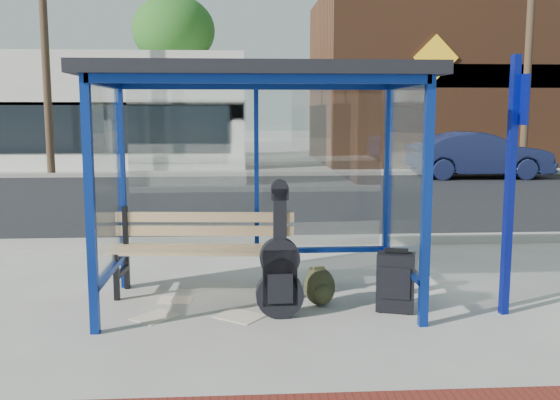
{
  "coord_description": "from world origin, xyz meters",
  "views": [
    {
      "loc": [
        -0.19,
        -6.24,
        1.98
      ],
      "look_at": [
        0.23,
        0.2,
        1.06
      ],
      "focal_mm": 40.0,
      "sensor_mm": 36.0,
      "label": 1
    }
  ],
  "objects": [
    {
      "name": "ground",
      "position": [
        0.0,
        0.0,
        0.0
      ],
      "size": [
        120.0,
        120.0,
        0.0
      ],
      "primitive_type": "plane",
      "color": "#B2ADA0",
      "rests_on": "ground"
    },
    {
      "name": "curb_near",
      "position": [
        0.0,
        2.9,
        0.06
      ],
      "size": [
        60.0,
        0.25,
        0.12
      ],
      "primitive_type": "cube",
      "color": "gray",
      "rests_on": "ground"
    },
    {
      "name": "street_asphalt",
      "position": [
        0.0,
        8.0,
        0.0
      ],
      "size": [
        60.0,
        10.0,
        0.0
      ],
      "primitive_type": "cube",
      "color": "black",
      "rests_on": "ground"
    },
    {
      "name": "curb_far",
      "position": [
        0.0,
        13.1,
        0.06
      ],
      "size": [
        60.0,
        0.25,
        0.12
      ],
      "primitive_type": "cube",
      "color": "gray",
      "rests_on": "ground"
    },
    {
      "name": "far_sidewalk",
      "position": [
        0.0,
        15.0,
        0.0
      ],
      "size": [
        60.0,
        4.0,
        0.01
      ],
      "primitive_type": "cube",
      "color": "#B2ADA0",
      "rests_on": "ground"
    },
    {
      "name": "bus_shelter",
      "position": [
        0.0,
        0.07,
        2.07
      ],
      "size": [
        3.3,
        1.8,
        2.42
      ],
      "color": "navy",
      "rests_on": "ground"
    },
    {
      "name": "storefront_white",
      "position": [
        -9.0,
        17.99,
        2.0
      ],
      "size": [
        18.0,
        6.04,
        4.0
      ],
      "color": "silver",
      "rests_on": "ground"
    },
    {
      "name": "storefront_brown",
      "position": [
        8.0,
        18.49,
        3.2
      ],
      "size": [
        10.0,
        7.08,
        6.4
      ],
      "color": "#59331E",
      "rests_on": "ground"
    },
    {
      "name": "tree_mid",
      "position": [
        -3.0,
        22.0,
        5.45
      ],
      "size": [
        3.6,
        3.6,
        7.03
      ],
      "color": "#4C3826",
      "rests_on": "ground"
    },
    {
      "name": "tree_right",
      "position": [
        12.5,
        22.0,
        5.45
      ],
      "size": [
        3.6,
        3.6,
        7.03
      ],
      "color": "#4C3826",
      "rests_on": "ground"
    },
    {
      "name": "utility_pole_west",
      "position": [
        -6.0,
        13.4,
        4.11
      ],
      "size": [
        1.6,
        0.24,
        8.0
      ],
      "color": "#4C3826",
      "rests_on": "ground"
    },
    {
      "name": "utility_pole_east",
      "position": [
        9.0,
        13.4,
        4.11
      ],
      "size": [
        1.6,
        0.24,
        8.0
      ],
      "color": "#4C3826",
      "rests_on": "ground"
    },
    {
      "name": "bench",
      "position": [
        -0.59,
        0.47,
        0.53
      ],
      "size": [
        2.02,
        0.63,
        0.94
      ],
      "rotation": [
        0.0,
        0.0,
        -0.08
      ],
      "color": "black",
      "rests_on": "ground"
    },
    {
      "name": "guitar_bag",
      "position": [
        0.19,
        -0.42,
        0.46
      ],
      "size": [
        0.46,
        0.14,
        1.26
      ],
      "rotation": [
        0.0,
        0.0,
        0.02
      ],
      "color": "black",
      "rests_on": "ground"
    },
    {
      "name": "suitcase",
      "position": [
        1.35,
        -0.3,
        0.3
      ],
      "size": [
        0.42,
        0.33,
        0.64
      ],
      "rotation": [
        0.0,
        0.0,
        -0.3
      ],
      "color": "black",
      "rests_on": "ground"
    },
    {
      "name": "backpack",
      "position": [
        0.62,
        -0.07,
        0.19
      ],
      "size": [
        0.37,
        0.35,
        0.4
      ],
      "rotation": [
        0.0,
        0.0,
        0.22
      ],
      "color": "#272816",
      "rests_on": "ground"
    },
    {
      "name": "sign_post",
      "position": [
        2.41,
        -0.45,
        1.41
      ],
      "size": [
        0.12,
        0.31,
        2.51
      ],
      "rotation": [
        0.0,
        0.0,
        0.14
      ],
      "color": "navy",
      "rests_on": "ground"
    },
    {
      "name": "newspaper_a",
      "position": [
        -1.02,
        -0.35,
        0.0
      ],
      "size": [
        0.5,
        0.51,
        0.01
      ],
      "primitive_type": "cube",
      "rotation": [
        0.0,
        0.0,
        0.86
      ],
      "color": "white",
      "rests_on": "ground"
    },
    {
      "name": "newspaper_b",
      "position": [
        -0.2,
        -0.38,
        0.0
      ],
      "size": [
        0.54,
        0.52,
        0.01
      ],
      "primitive_type": "cube",
      "rotation": [
        0.0,
        0.0,
        -0.64
      ],
      "color": "white",
      "rests_on": "ground"
    },
    {
      "name": "newspaper_c",
      "position": [
        -0.88,
        0.21,
        0.0
      ],
      "size": [
        0.37,
        0.3,
        0.01
      ],
      "primitive_type": "cube",
      "rotation": [
        0.0,
        0.0,
        -0.05
      ],
      "color": "white",
      "rests_on": "ground"
    },
    {
      "name": "parked_car",
      "position": [
        6.99,
        12.01,
        0.69
      ],
      "size": [
        4.23,
        1.57,
        1.38
      ],
      "primitive_type": "imported",
      "rotation": [
        0.0,
        0.0,
        1.54
      ],
      "color": "#171E42",
      "rests_on": "ground"
    }
  ]
}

